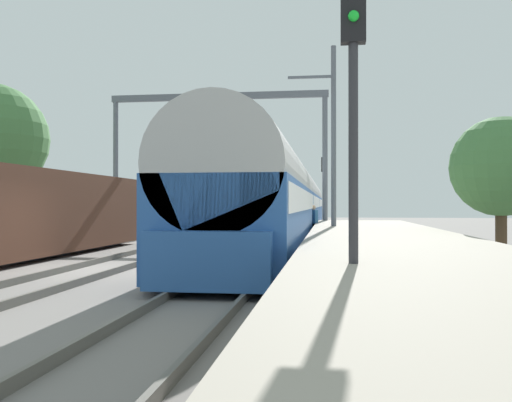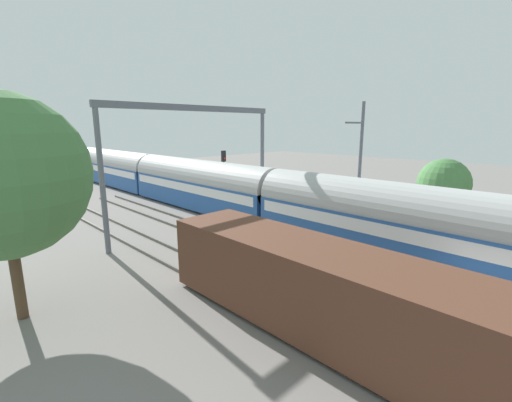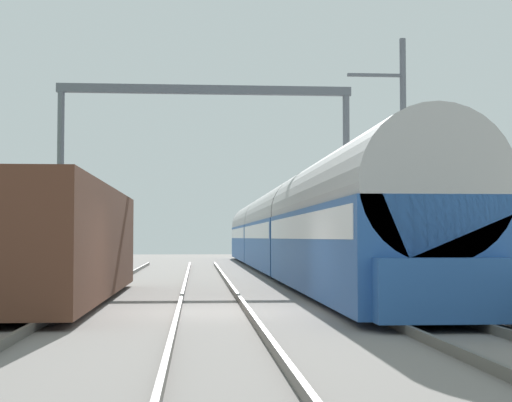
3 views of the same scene
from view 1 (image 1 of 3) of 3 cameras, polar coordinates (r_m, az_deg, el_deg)
The scene contains 12 objects.
ground at distance 15.42m, azimuth -15.72°, elevation -6.87°, with size 120.00×120.00×0.00m, color slate.
track_west at distance 15.41m, azimuth -15.72°, elevation -6.58°, with size 1.52×60.00×0.16m.
track_east at distance 14.34m, azimuth -1.37°, elevation -7.06°, with size 1.52×60.00×0.16m.
platform at distance 16.20m, azimuth 13.29°, elevation -4.97°, with size 4.40×28.00×0.90m.
passenger_train at distance 34.52m, azimuth 3.95°, elevation 0.01°, with size 2.93×49.20×3.82m.
freight_car at distance 19.65m, azimuth -22.65°, elevation -1.15°, with size 2.80×13.00×2.70m.
person_crossing at distance 25.56m, azimuth 5.97°, elevation -1.98°, with size 0.47×0.42×1.73m.
railway_signal_near at distance 8.17m, azimuth 10.10°, elevation 9.83°, with size 0.36×0.30×4.99m.
railway_signal_far at distance 33.79m, azimuth 7.12°, elevation 1.75°, with size 0.36×0.30×4.65m.
catenary_gantry at distance 30.26m, azimuth -4.02°, elevation 6.94°, with size 12.08×0.28×7.86m.
catenary_pole_east_mid at distance 21.84m, azimuth 7.96°, elevation 5.94°, with size 1.90×0.20×8.00m.
tree_east_background at distance 19.47m, azimuth 24.15°, elevation 3.26°, with size 3.24×3.24×4.60m.
Camera 1 is at (6.08, -14.07, 1.75)m, focal length 38.41 mm.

